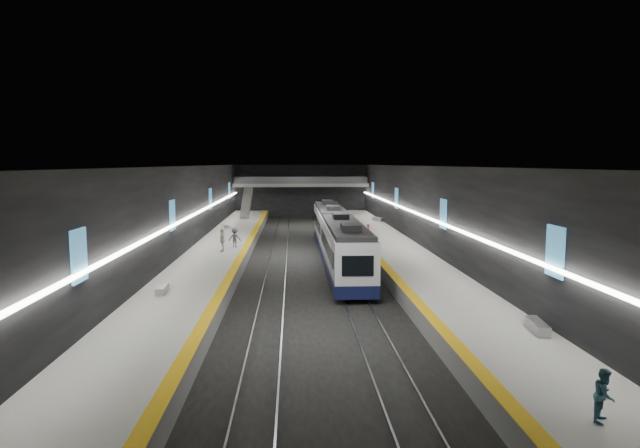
{
  "coord_description": "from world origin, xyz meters",
  "views": [
    {
      "loc": [
        -1.22,
        -46.88,
        8.24
      ],
      "look_at": [
        1.48,
        5.96,
        2.2
      ],
      "focal_mm": 30.0,
      "sensor_mm": 36.0,
      "label": 1
    }
  ],
  "objects": [
    {
      "name": "rails",
      "position": [
        -0.0,
        0.0,
        0.06
      ],
      "size": [
        6.52,
        70.0,
        0.12
      ],
      "color": "gray",
      "rests_on": "ground"
    },
    {
      "name": "ground",
      "position": [
        0.0,
        0.0,
        0.0
      ],
      "size": [
        70.0,
        70.0,
        0.0
      ],
      "primitive_type": "plane",
      "color": "black",
      "rests_on": "ground"
    },
    {
      "name": "ceiling",
      "position": [
        0.0,
        0.0,
        8.0
      ],
      "size": [
        20.0,
        70.0,
        0.04
      ],
      "primitive_type": "cube",
      "rotation": [
        3.14,
        0.0,
        0.0
      ],
      "color": "beige",
      "rests_on": "wall_left"
    },
    {
      "name": "mezzanine_bridge",
      "position": [
        0.0,
        32.93,
        5.04
      ],
      "size": [
        20.0,
        3.0,
        1.5
      ],
      "color": "gray",
      "rests_on": "wall_left"
    },
    {
      "name": "passenger_right_a",
      "position": [
        5.68,
        1.27,
        1.86
      ],
      "size": [
        0.5,
        0.68,
        1.72
      ],
      "primitive_type": "imported",
      "rotation": [
        0.0,
        0.0,
        1.71
      ],
      "color": "#B14256",
      "rests_on": "platform_right"
    },
    {
      "name": "bench_left_far",
      "position": [
        -8.69,
        13.09,
        1.21
      ],
      "size": [
        0.85,
        1.78,
        0.42
      ],
      "primitive_type": "cube",
      "rotation": [
        0.0,
        0.0,
        0.23
      ],
      "color": "#99999E",
      "rests_on": "platform_left"
    },
    {
      "name": "wall_left",
      "position": [
        -10.0,
        0.0,
        4.0
      ],
      "size": [
        0.04,
        70.0,
        8.0
      ],
      "primitive_type": "cube",
      "color": "black",
      "rests_on": "ground"
    },
    {
      "name": "wall_right",
      "position": [
        10.0,
        0.0,
        4.0
      ],
      "size": [
        0.04,
        70.0,
        8.0
      ],
      "primitive_type": "cube",
      "color": "black",
      "rests_on": "ground"
    },
    {
      "name": "escalator",
      "position": [
        -7.5,
        26.0,
        2.9
      ],
      "size": [
        1.2,
        7.5,
        3.92
      ],
      "primitive_type": "cube",
      "rotation": [
        0.44,
        0.0,
        0.0
      ],
      "color": "#99999E",
      "rests_on": "platform_left"
    },
    {
      "name": "tactile_strip_right",
      "position": [
        5.3,
        0.0,
        1.02
      ],
      "size": [
        0.6,
        70.0,
        0.02
      ],
      "primitive_type": "cube",
      "color": "#E8AD0C",
      "rests_on": "platform_right"
    },
    {
      "name": "cove_light_left",
      "position": [
        -9.8,
        0.0,
        3.8
      ],
      "size": [
        0.25,
        68.6,
        0.12
      ],
      "primitive_type": "cube",
      "color": "white",
      "rests_on": "wall_left"
    },
    {
      "name": "tactile_strip_left",
      "position": [
        -5.3,
        0.0,
        1.02
      ],
      "size": [
        0.6,
        70.0,
        0.02
      ],
      "primitive_type": "cube",
      "color": "#E8AD0C",
      "rests_on": "platform_left"
    },
    {
      "name": "cove_light_right",
      "position": [
        9.8,
        0.0,
        3.8
      ],
      "size": [
        0.25,
        68.6,
        0.12
      ],
      "primitive_type": "cube",
      "color": "white",
      "rests_on": "wall_right"
    },
    {
      "name": "platform_left",
      "position": [
        -7.5,
        0.0,
        0.5
      ],
      "size": [
        5.0,
        70.0,
        1.0
      ],
      "primitive_type": "cube",
      "color": "slate",
      "rests_on": "ground"
    },
    {
      "name": "bench_right_far",
      "position": [
        9.5,
        19.29,
        1.23
      ],
      "size": [
        1.27,
        1.94,
        0.46
      ],
      "primitive_type": "cube",
      "rotation": [
        0.0,
        0.0,
        0.43
      ],
      "color": "#99999E",
      "rests_on": "platform_right"
    },
    {
      "name": "passenger_left_a",
      "position": [
        -7.01,
        -3.26,
        1.95
      ],
      "size": [
        0.57,
        1.15,
        1.9
      ],
      "primitive_type": "imported",
      "rotation": [
        0.0,
        0.0,
        -1.47
      ],
      "color": "beige",
      "rests_on": "platform_left"
    },
    {
      "name": "ad_posters",
      "position": [
        -0.0,
        1.0,
        4.5
      ],
      "size": [
        19.94,
        53.5,
        2.2
      ],
      "color": "#418DC5",
      "rests_on": "wall_left"
    },
    {
      "name": "passenger_right_b",
      "position": [
        7.48,
        -33.0,
        1.76
      ],
      "size": [
        0.92,
        0.94,
        1.52
      ],
      "primitive_type": "imported",
      "rotation": [
        0.0,
        0.0,
        0.84
      ],
      "color": "teal",
      "rests_on": "platform_right"
    },
    {
      "name": "wall_front",
      "position": [
        0.0,
        -35.0,
        4.0
      ],
      "size": [
        20.0,
        0.04,
        8.0
      ],
      "primitive_type": "cube",
      "color": "black",
      "rests_on": "ground"
    },
    {
      "name": "passenger_left_b",
      "position": [
        -6.24,
        -0.99,
        1.81
      ],
      "size": [
        1.06,
        0.62,
        1.62
      ],
      "primitive_type": "imported",
      "rotation": [
        0.0,
        0.0,
        3.16
      ],
      "color": "#404148",
      "rests_on": "platform_left"
    },
    {
      "name": "bench_left_near",
      "position": [
        -8.55,
        -17.19,
        1.21
      ],
      "size": [
        0.57,
        1.75,
        0.42
      ],
      "primitive_type": "cube",
      "rotation": [
        0.0,
        0.0,
        0.05
      ],
      "color": "#99999E",
      "rests_on": "platform_left"
    },
    {
      "name": "tile_surface_left",
      "position": [
        -7.5,
        0.0,
        1.01
      ],
      "size": [
        5.0,
        70.0,
        0.02
      ],
      "primitive_type": "cube",
      "color": "#A3A39E",
      "rests_on": "platform_left"
    },
    {
      "name": "platform_right",
      "position": [
        7.5,
        0.0,
        0.5
      ],
      "size": [
        5.0,
        70.0,
        1.0
      ],
      "primitive_type": "cube",
      "color": "slate",
      "rests_on": "ground"
    },
    {
      "name": "tile_surface_right",
      "position": [
        7.5,
        0.0,
        1.01
      ],
      "size": [
        5.0,
        70.0,
        0.02
      ],
      "primitive_type": "cube",
      "color": "#A3A39E",
      "rests_on": "platform_right"
    },
    {
      "name": "wall_back",
      "position": [
        0.0,
        35.0,
        4.0
      ],
      "size": [
        20.0,
        0.04,
        8.0
      ],
      "primitive_type": "cube",
      "color": "black",
      "rests_on": "ground"
    },
    {
      "name": "bench_right_near",
      "position": [
        9.29,
        -25.03,
        1.23
      ],
      "size": [
        0.76,
        1.96,
        0.47
      ],
      "primitive_type": "cube",
      "rotation": [
        0.0,
        0.0,
        -0.12
      ],
      "color": "#99999E",
      "rests_on": "platform_right"
    },
    {
      "name": "train",
      "position": [
        2.5,
        -1.76,
        2.2
      ],
      "size": [
        2.69,
        30.04,
        3.6
      ],
      "color": "#10153C",
      "rests_on": "ground"
    }
  ]
}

